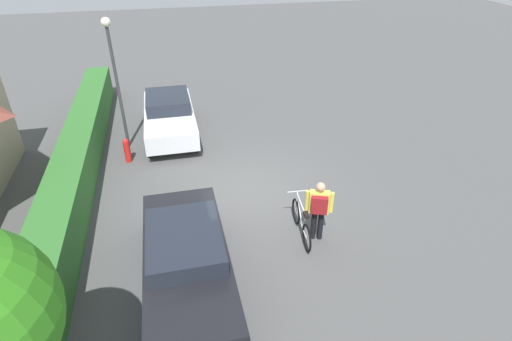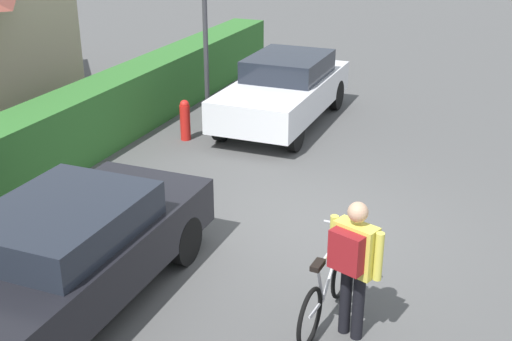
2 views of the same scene
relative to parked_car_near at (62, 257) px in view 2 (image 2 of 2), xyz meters
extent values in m
plane|color=#4D4D4D|center=(3.11, -1.95, -0.71)|extent=(60.00, 60.00, 0.00)
cube|color=#306A2B|center=(3.11, 2.78, -0.10)|extent=(18.04, 0.90, 1.23)
cube|color=black|center=(-0.02, 0.00, -0.08)|extent=(4.41, 1.71, 0.61)
cube|color=#1E232D|center=(0.08, 0.00, 0.42)|extent=(1.98, 1.50, 0.40)
cylinder|color=black|center=(1.48, 0.75, -0.39)|extent=(0.64, 0.18, 0.64)
cylinder|color=black|center=(1.48, -0.76, -0.39)|extent=(0.64, 0.18, 0.64)
cube|color=silver|center=(7.30, 0.00, -0.07)|extent=(4.15, 1.71, 0.62)
cube|color=#1E232D|center=(7.60, 0.00, 0.46)|extent=(1.89, 1.50, 0.44)
cylinder|color=black|center=(8.72, 0.75, -0.38)|extent=(0.66, 0.18, 0.66)
cylinder|color=black|center=(8.71, -0.76, -0.38)|extent=(0.66, 0.18, 0.66)
cylinder|color=black|center=(5.90, 0.76, -0.38)|extent=(0.66, 0.18, 0.66)
cylinder|color=black|center=(5.89, -0.75, -0.38)|extent=(0.66, 0.18, 0.66)
torus|color=black|center=(1.49, -2.85, -0.38)|extent=(0.67, 0.09, 0.67)
torus|color=black|center=(0.46, -2.78, -0.38)|extent=(0.67, 0.09, 0.67)
cylinder|color=silver|center=(1.17, -2.83, -0.09)|extent=(0.67, 0.08, 0.63)
cylinder|color=silver|center=(0.75, -2.80, -0.13)|extent=(0.25, 0.05, 0.55)
cylinder|color=silver|center=(1.04, -2.82, 0.15)|extent=(0.81, 0.09, 0.09)
cylinder|color=silver|center=(0.66, -2.80, -0.38)|extent=(0.40, 0.06, 0.05)
cylinder|color=silver|center=(1.49, -2.85, -0.08)|extent=(0.04, 0.04, 0.59)
cube|color=black|center=(0.64, -2.80, 0.17)|extent=(0.23, 0.11, 0.06)
cylinder|color=silver|center=(1.49, -2.85, 0.24)|extent=(0.06, 0.50, 0.03)
cylinder|color=black|center=(0.82, -3.08, -0.31)|extent=(0.13, 0.13, 0.80)
cylinder|color=black|center=(0.76, -3.23, -0.31)|extent=(0.13, 0.13, 0.80)
cube|color=#D8CC4C|center=(0.79, -3.15, 0.37)|extent=(0.35, 0.50, 0.56)
sphere|color=tan|center=(0.79, -3.15, 0.79)|extent=(0.22, 0.22, 0.22)
cylinder|color=#D8CC4C|center=(0.89, -2.89, 0.38)|extent=(0.09, 0.09, 0.54)
cylinder|color=#D8CC4C|center=(0.69, -3.42, 0.38)|extent=(0.09, 0.09, 0.54)
cube|color=maroon|center=(0.64, -3.10, 0.40)|extent=(0.28, 0.40, 0.43)
cylinder|color=#38383D|center=(6.76, 1.49, 1.28)|extent=(0.10, 0.10, 3.99)
cylinder|color=red|center=(5.66, 1.44, -0.36)|extent=(0.20, 0.20, 0.70)
sphere|color=red|center=(5.66, 1.44, 0.01)|extent=(0.18, 0.18, 0.18)
camera|label=1|loc=(-6.26, -0.01, 5.90)|focal=28.37mm
camera|label=2|loc=(-5.15, -4.45, 3.77)|focal=46.20mm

